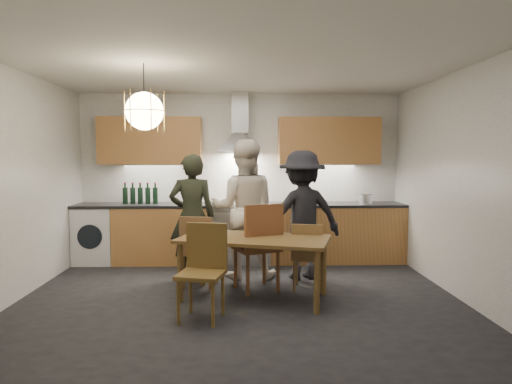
{
  "coord_description": "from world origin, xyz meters",
  "views": [
    {
      "loc": [
        0.03,
        -5.0,
        1.62
      ],
      "look_at": [
        0.2,
        0.4,
        1.2
      ],
      "focal_mm": 32.0,
      "sensor_mm": 36.0,
      "label": 1
    }
  ],
  "objects_px": {
    "dining_table": "(254,244)",
    "chair_back_left": "(198,247)",
    "mixing_bowl": "(318,201)",
    "wine_bottles": "(140,193)",
    "chair_front": "(204,264)",
    "person_mid": "(244,209)",
    "person_left": "(192,217)",
    "stock_pot": "(366,199)",
    "person_right": "(302,215)"
  },
  "relations": [
    {
      "from": "dining_table",
      "to": "chair_back_left",
      "type": "height_order",
      "value": "chair_back_left"
    },
    {
      "from": "mixing_bowl",
      "to": "wine_bottles",
      "type": "xyz_separation_m",
      "value": [
        -2.72,
        0.02,
        0.13
      ]
    },
    {
      "from": "chair_front",
      "to": "person_mid",
      "type": "xyz_separation_m",
      "value": [
        0.4,
        1.55,
        0.38
      ]
    },
    {
      "from": "person_left",
      "to": "wine_bottles",
      "type": "height_order",
      "value": "person_left"
    },
    {
      "from": "chair_back_left",
      "to": "wine_bottles",
      "type": "distance_m",
      "value": 1.83
    },
    {
      "from": "person_left",
      "to": "stock_pot",
      "type": "height_order",
      "value": "person_left"
    },
    {
      "from": "dining_table",
      "to": "chair_back_left",
      "type": "bearing_deg",
      "value": 164.0
    },
    {
      "from": "person_right",
      "to": "mixing_bowl",
      "type": "relative_size",
      "value": 6.22
    },
    {
      "from": "person_mid",
      "to": "person_right",
      "type": "height_order",
      "value": "person_mid"
    },
    {
      "from": "chair_back_left",
      "to": "stock_pot",
      "type": "bearing_deg",
      "value": -139.21
    },
    {
      "from": "person_right",
      "to": "person_left",
      "type": "bearing_deg",
      "value": -15.39
    },
    {
      "from": "dining_table",
      "to": "stock_pot",
      "type": "xyz_separation_m",
      "value": [
        1.76,
        1.79,
        0.35
      ]
    },
    {
      "from": "person_mid",
      "to": "dining_table",
      "type": "bearing_deg",
      "value": 100.23
    },
    {
      "from": "chair_front",
      "to": "stock_pot",
      "type": "distance_m",
      "value": 3.33
    },
    {
      "from": "wine_bottles",
      "to": "dining_table",
      "type": "bearing_deg",
      "value": -47.57
    },
    {
      "from": "wine_bottles",
      "to": "chair_front",
      "type": "bearing_deg",
      "value": -64.47
    },
    {
      "from": "person_mid",
      "to": "chair_back_left",
      "type": "bearing_deg",
      "value": 46.98
    },
    {
      "from": "chair_front",
      "to": "wine_bottles",
      "type": "relative_size",
      "value": 1.78
    },
    {
      "from": "person_mid",
      "to": "stock_pot",
      "type": "relative_size",
      "value": 9.27
    },
    {
      "from": "chair_back_left",
      "to": "wine_bottles",
      "type": "xyz_separation_m",
      "value": [
        -1.01,
        1.42,
        0.55
      ]
    },
    {
      "from": "person_right",
      "to": "mixing_bowl",
      "type": "distance_m",
      "value": 1.04
    },
    {
      "from": "chair_back_left",
      "to": "person_right",
      "type": "height_order",
      "value": "person_right"
    },
    {
      "from": "chair_front",
      "to": "person_left",
      "type": "bearing_deg",
      "value": 113.93
    },
    {
      "from": "chair_back_left",
      "to": "person_mid",
      "type": "xyz_separation_m",
      "value": [
        0.56,
        0.53,
        0.41
      ]
    },
    {
      "from": "chair_front",
      "to": "mixing_bowl",
      "type": "relative_size",
      "value": 3.46
    },
    {
      "from": "chair_back_left",
      "to": "mixing_bowl",
      "type": "distance_m",
      "value": 2.25
    },
    {
      "from": "person_mid",
      "to": "mixing_bowl",
      "type": "relative_size",
      "value": 6.75
    },
    {
      "from": "mixing_bowl",
      "to": "wine_bottles",
      "type": "distance_m",
      "value": 2.72
    },
    {
      "from": "dining_table",
      "to": "person_left",
      "type": "relative_size",
      "value": 1.11
    },
    {
      "from": "chair_front",
      "to": "stock_pot",
      "type": "bearing_deg",
      "value": 59.6
    },
    {
      "from": "dining_table",
      "to": "person_left",
      "type": "distance_m",
      "value": 1.2
    },
    {
      "from": "person_left",
      "to": "stock_pot",
      "type": "relative_size",
      "value": 8.33
    },
    {
      "from": "chair_front",
      "to": "wine_bottles",
      "type": "distance_m",
      "value": 2.76
    },
    {
      "from": "chair_back_left",
      "to": "mixing_bowl",
      "type": "height_order",
      "value": "mixing_bowl"
    },
    {
      "from": "stock_pot",
      "to": "person_left",
      "type": "bearing_deg",
      "value": -160.44
    },
    {
      "from": "person_right",
      "to": "wine_bottles",
      "type": "relative_size",
      "value": 3.19
    },
    {
      "from": "dining_table",
      "to": "chair_back_left",
      "type": "distance_m",
      "value": 0.8
    },
    {
      "from": "person_left",
      "to": "person_mid",
      "type": "xyz_separation_m",
      "value": [
        0.68,
        0.08,
        0.09
      ]
    },
    {
      "from": "person_left",
      "to": "person_mid",
      "type": "height_order",
      "value": "person_mid"
    },
    {
      "from": "person_left",
      "to": "stock_pot",
      "type": "bearing_deg",
      "value": -165.12
    },
    {
      "from": "dining_table",
      "to": "chair_front",
      "type": "relative_size",
      "value": 1.94
    },
    {
      "from": "chair_back_left",
      "to": "mixing_bowl",
      "type": "relative_size",
      "value": 3.29
    },
    {
      "from": "chair_front",
      "to": "stock_pot",
      "type": "relative_size",
      "value": 4.76
    },
    {
      "from": "person_left",
      "to": "person_mid",
      "type": "distance_m",
      "value": 0.69
    },
    {
      "from": "chair_front",
      "to": "mixing_bowl",
      "type": "xyz_separation_m",
      "value": [
        1.55,
        2.42,
        0.39
      ]
    },
    {
      "from": "person_left",
      "to": "mixing_bowl",
      "type": "distance_m",
      "value": 2.06
    },
    {
      "from": "dining_table",
      "to": "stock_pot",
      "type": "distance_m",
      "value": 2.53
    },
    {
      "from": "person_left",
      "to": "dining_table",
      "type": "bearing_deg",
      "value": 127.51
    },
    {
      "from": "chair_back_left",
      "to": "person_right",
      "type": "distance_m",
      "value": 1.44
    },
    {
      "from": "dining_table",
      "to": "mixing_bowl",
      "type": "bearing_deg",
      "value": 76.54
    }
  ]
}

